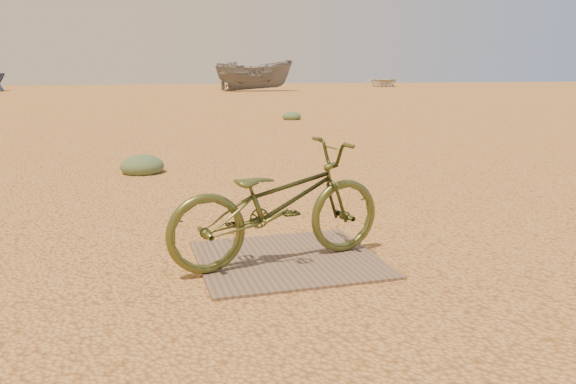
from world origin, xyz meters
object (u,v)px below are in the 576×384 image
object	(u,v)px
plywood_board	(288,259)
bicycle	(278,203)
boat_far_right	(383,81)
boat_mid_right	(255,76)

from	to	relation	value
plywood_board	bicycle	world-z (taller)	bicycle
plywood_board	boat_far_right	world-z (taller)	boat_far_right
bicycle	boat_far_right	size ratio (longest dim) A/B	0.34
bicycle	plywood_board	bearing A→B (deg)	-70.74
plywood_board	boat_far_right	bearing A→B (deg)	63.53
bicycle	boat_far_right	xyz separation A→B (m)	(23.01, 46.07, 0.05)
boat_mid_right	boat_far_right	world-z (taller)	boat_mid_right
bicycle	boat_far_right	bearing A→B (deg)	-36.92
bicycle	boat_mid_right	distance (m)	38.11
boat_mid_right	boat_far_right	size ratio (longest dim) A/B	1.11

